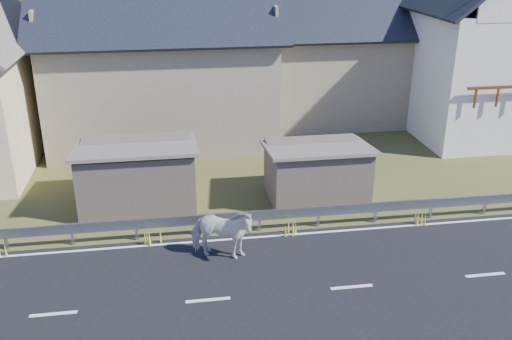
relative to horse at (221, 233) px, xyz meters
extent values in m
plane|color=#42491D|center=(-0.59, -2.12, -0.88)|extent=(160.00, 160.00, 0.00)
cube|color=black|center=(-0.59, -2.12, -0.86)|extent=(60.00, 7.00, 0.04)
cube|color=silver|center=(-0.59, -2.12, -0.83)|extent=(60.00, 6.60, 0.01)
cube|color=#93969B|center=(-0.59, 1.56, -0.30)|extent=(28.00, 0.08, 0.34)
cube|color=#93969B|center=(-6.59, 1.58, -0.53)|extent=(0.10, 0.06, 0.70)
cube|color=#93969B|center=(-4.59, 1.58, -0.53)|extent=(0.10, 0.06, 0.70)
cube|color=#93969B|center=(-2.59, 1.58, -0.53)|extent=(0.10, 0.06, 0.70)
cube|color=#93969B|center=(-0.59, 1.58, -0.53)|extent=(0.10, 0.06, 0.70)
cube|color=#93969B|center=(1.41, 1.58, -0.53)|extent=(0.10, 0.06, 0.70)
cube|color=#93969B|center=(3.41, 1.58, -0.53)|extent=(0.10, 0.06, 0.70)
cube|color=#93969B|center=(5.41, 1.58, -0.53)|extent=(0.10, 0.06, 0.70)
cube|color=#93969B|center=(7.41, 1.58, -0.53)|extent=(0.10, 0.06, 0.70)
cube|color=#93969B|center=(9.41, 1.58, -0.53)|extent=(0.10, 0.06, 0.70)
cube|color=#6B5B4D|center=(-2.59, 4.38, 0.22)|extent=(4.30, 3.30, 2.40)
cube|color=#6B5B4D|center=(3.91, 3.88, 0.12)|extent=(3.80, 2.90, 2.20)
cube|color=gray|center=(-1.59, 12.88, 1.62)|extent=(10.00, 9.00, 5.00)
cube|color=gray|center=(8.41, 14.88, 1.42)|extent=(9.00, 8.00, 4.60)
cube|color=silver|center=(14.41, 11.88, 2.12)|extent=(8.00, 10.00, 6.00)
ellipsoid|color=#1F3011|center=(4.41, 177.88, -20.88)|extent=(440.00, 280.00, 260.00)
imported|color=silver|center=(0.00, 0.00, 0.00)|extent=(1.49, 2.17, 1.67)
camera|label=1|loc=(-1.27, -14.98, 8.22)|focal=40.00mm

